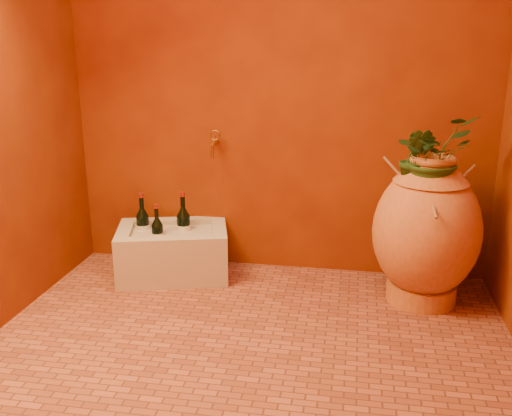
% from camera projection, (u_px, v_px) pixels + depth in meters
% --- Properties ---
extents(floor, '(2.50, 2.50, 0.00)m').
position_uv_depth(floor, '(247.00, 346.00, 2.69)').
color(floor, '#9A4D32').
rests_on(floor, ground).
extents(wall_back, '(2.50, 0.02, 2.50)m').
position_uv_depth(wall_back, '(279.00, 63.00, 3.27)').
color(wall_back, '#5F1D05').
rests_on(wall_back, ground).
extents(amphora, '(0.70, 0.70, 0.81)m').
position_uv_depth(amphora, '(426.00, 231.00, 3.04)').
color(amphora, '#D2703B').
rests_on(amphora, floor).
extents(stone_basin, '(0.74, 0.61, 0.30)m').
position_uv_depth(stone_basin, '(173.00, 252.00, 3.45)').
color(stone_basin, beige).
rests_on(stone_basin, floor).
extents(wine_bottle_a, '(0.07, 0.07, 0.29)m').
position_uv_depth(wine_bottle_a, '(158.00, 235.00, 3.38)').
color(wine_bottle_a, black).
rests_on(wine_bottle_a, stone_basin).
extents(wine_bottle_b, '(0.08, 0.08, 0.34)m').
position_uv_depth(wine_bottle_b, '(184.00, 227.00, 3.45)').
color(wine_bottle_b, black).
rests_on(wine_bottle_b, stone_basin).
extents(wine_bottle_c, '(0.08, 0.08, 0.33)m').
position_uv_depth(wine_bottle_c, '(143.00, 227.00, 3.48)').
color(wine_bottle_c, black).
rests_on(wine_bottle_c, stone_basin).
extents(wall_tap, '(0.07, 0.14, 0.15)m').
position_uv_depth(wall_tap, '(214.00, 142.00, 3.39)').
color(wall_tap, olive).
rests_on(wall_tap, wall_back).
extents(plant_main, '(0.51, 0.51, 0.43)m').
position_uv_depth(plant_main, '(433.00, 157.00, 2.91)').
color(plant_main, '#204418').
rests_on(plant_main, amphora).
extents(plant_side, '(0.22, 0.20, 0.32)m').
position_uv_depth(plant_side, '(416.00, 159.00, 2.91)').
color(plant_side, '#204418').
rests_on(plant_side, amphora).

